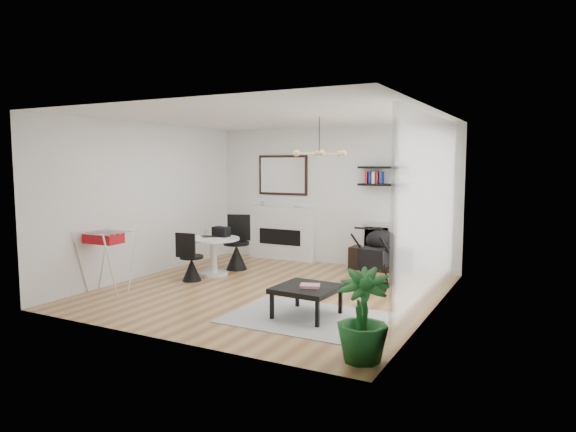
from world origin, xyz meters
The scene contains 25 objects.
floor centered at (0.00, 0.00, 0.00)m, with size 5.00×5.00×0.00m, color #925C38.
ceiling centered at (0.00, 0.00, 2.70)m, with size 5.00×5.00×0.00m, color white.
wall_back centered at (0.00, 2.50, 1.35)m, with size 5.00×5.00×0.00m, color white.
wall_left centered at (-2.50, 0.00, 1.35)m, with size 5.00×5.00×0.00m, color white.
wall_right centered at (2.50, 0.00, 1.35)m, with size 5.00×5.00×0.00m, color white.
sheer_curtain centered at (2.40, 0.20, 1.35)m, with size 0.04×3.60×2.60m, color white.
fireplace centered at (-1.10, 2.42, 0.69)m, with size 1.50×0.17×2.16m.
shelf_lower centered at (1.06, 2.37, 1.60)m, with size 0.90×0.25×0.04m, color black.
shelf_upper centered at (1.06, 2.37, 1.92)m, with size 0.90×0.25×0.04m, color black.
pendant_lamp centered at (0.70, 0.30, 2.15)m, with size 0.90×0.90×0.10m, color tan, non-canonical shape.
tv_console centered at (1.06, 2.29, 0.21)m, with size 1.12×0.39×0.42m, color black.
crt_tv centered at (1.05, 2.29, 0.65)m, with size 0.54×0.47×0.47m.
dining_table centered at (-1.45, 0.51, 0.45)m, with size 0.93×0.93×0.68m.
laptop centered at (-1.56, 0.48, 0.69)m, with size 0.31×0.20×0.02m, color black.
black_bag centered at (-1.41, 0.70, 0.77)m, with size 0.30×0.18×0.18m, color black.
newspaper centered at (-1.27, 0.37, 0.68)m, with size 0.37×0.30×0.01m, color silver.
drinking_glass centered at (-1.71, 0.66, 0.73)m, with size 0.06×0.06×0.10m, color white.
chair_far centered at (-1.37, 1.15, 0.32)m, with size 0.53×0.55×1.02m.
chair_near centered at (-1.52, -0.04, 0.27)m, with size 0.41×0.42×0.85m.
drying_rack centered at (-2.18, -1.25, 0.51)m, with size 0.66×0.62×0.97m.
stroller centered at (1.40, 1.11, 0.44)m, with size 0.54×0.86×1.03m.
rug centered at (1.12, -1.02, 0.01)m, with size 2.01×1.45×0.01m, color #B0B0B0.
coffee_table centered at (1.10, -0.96, 0.36)m, with size 0.81×0.81×0.40m.
magazines centered at (1.16, -0.98, 0.43)m, with size 0.25×0.19×0.04m, color #BD2F37.
potted_plant centered at (2.24, -2.05, 0.47)m, with size 0.53×0.53×0.95m, color #17531D.
Camera 1 is at (3.92, -6.87, 2.02)m, focal length 32.00 mm.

